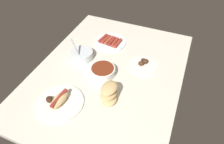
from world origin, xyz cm
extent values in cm
cube|color=silver|center=(0.00, 0.00, -1.50)|extent=(120.00, 90.00, 3.00)
cylinder|color=white|center=(-28.81, -10.76, 0.50)|extent=(23.11, 23.11, 1.00)
cylinder|color=maroon|center=(-29.62, -17.00, 2.15)|extent=(10.45, 4.03, 2.29)
cylinder|color=#9E3828|center=(-29.30, -14.51, 2.15)|extent=(10.46, 4.32, 2.29)
cylinder|color=#AD472D|center=(-28.97, -12.01, 2.15)|extent=(10.44, 3.87, 2.29)
cylinder|color=maroon|center=(-28.64, -9.51, 2.15)|extent=(10.38, 3.23, 2.29)
cylinder|color=#9E3828|center=(-28.32, -7.01, 2.15)|extent=(10.32, 2.85, 2.29)
cylinder|color=#9E3828|center=(-27.99, -4.51, 2.15)|extent=(10.37, 3.16, 2.29)
cylinder|color=silver|center=(-5.70, -21.71, 2.80)|extent=(14.54, 14.54, 5.60)
cylinder|color=beige|center=(-5.70, -21.71, 3.92)|extent=(12.80, 12.80, 2.52)
cube|color=#B7B7BC|center=(-2.43, -23.53, 8.72)|extent=(4.43, 8.61, 14.04)
ellipsoid|color=#DBB77A|center=(20.69, 9.52, 1.80)|extent=(12.77, 10.21, 3.60)
ellipsoid|color=tan|center=(20.30, 9.01, 5.40)|extent=(12.69, 10.08, 3.60)
ellipsoid|color=tan|center=(19.76, 8.88, 9.00)|extent=(12.26, 9.43, 3.60)
cylinder|color=white|center=(3.41, -2.37, 2.70)|extent=(15.50, 15.50, 5.40)
cylinder|color=maroon|center=(3.41, -2.37, 5.00)|extent=(13.95, 13.95, 1.00)
cylinder|color=white|center=(32.88, -14.80, 0.50)|extent=(25.93, 25.93, 1.00)
ellipsoid|color=#DBB77A|center=(32.88, -14.80, 3.20)|extent=(14.12, 6.98, 4.40)
cylinder|color=maroon|center=(32.88, -14.80, 4.41)|extent=(13.17, 3.34, 2.40)
ellipsoid|color=#381E14|center=(34.36, -20.44, 2.40)|extent=(5.46, 5.67, 2.80)
cylinder|color=white|center=(-13.47, 19.43, 0.50)|extent=(18.37, 18.37, 1.00)
ellipsoid|color=#381E14|center=(-16.57, 18.45, 2.00)|extent=(6.11, 6.03, 2.00)
ellipsoid|color=#472819|center=(-12.84, 17.54, 2.50)|extent=(4.51, 4.90, 3.00)
ellipsoid|color=#472819|center=(-15.77, 19.59, 2.59)|extent=(5.21, 5.31, 3.18)
camera|label=1|loc=(84.73, 37.19, 90.44)|focal=32.56mm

